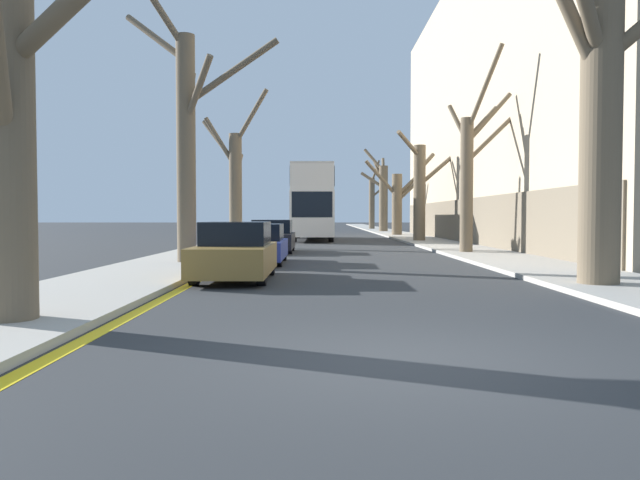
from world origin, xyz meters
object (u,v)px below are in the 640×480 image
object	(u,v)px
street_tree_right_5	(374,200)
parked_car_2	(274,237)
street_tree_right_0	(603,118)
street_tree_right_3	(399,201)
street_tree_right_4	(384,194)
parked_car_1	(259,245)
double_decker_bus	(314,200)
street_tree_left_0	(0,127)
parked_car_0	(237,252)
street_tree_left_2	(236,181)
street_tree_right_1	(472,171)
street_tree_right_2	(422,189)
street_tree_left_1	(188,135)

from	to	relation	value
street_tree_right_5	parked_car_2	xyz separation A→B (m)	(-8.11, -45.47, -2.77)
street_tree_right_0	street_tree_right_3	bearing A→B (deg)	89.82
street_tree_right_4	parked_car_1	world-z (taller)	street_tree_right_4
double_decker_bus	parked_car_2	xyz separation A→B (m)	(-1.60, -14.03, -1.98)
street_tree_right_4	street_tree_right_5	bearing A→B (deg)	89.85
street_tree_left_0	parked_car_0	size ratio (longest dim) A/B	1.33
street_tree_right_4	parked_car_2	distance (m)	34.60
double_decker_bus	parked_car_0	bearing A→B (deg)	-93.58
street_tree_right_4	parked_car_0	size ratio (longest dim) A/B	2.00
street_tree_left_2	street_tree_left_0	bearing A→B (deg)	-90.51
double_decker_bus	parked_car_2	bearing A→B (deg)	-96.52
street_tree_right_4	double_decker_bus	xyz separation A→B (m)	(-6.48, -19.48, -1.05)
street_tree_right_0	parked_car_2	distance (m)	16.04
street_tree_right_3	parked_car_0	xyz separation A→B (m)	(-8.07, -33.27, -2.08)
parked_car_1	street_tree_left_2	bearing A→B (deg)	101.64
street_tree_right_3	double_decker_bus	world-z (taller)	street_tree_right_3
street_tree_right_1	street_tree_right_2	bearing A→B (deg)	90.32
double_decker_bus	parked_car_2	world-z (taller)	double_decker_bus
street_tree_left_2	double_decker_bus	size ratio (longest dim) A/B	0.70
street_tree_left_0	parked_car_2	distance (m)	18.44
parked_car_0	street_tree_right_5	bearing A→B (deg)	81.91
street_tree_left_0	street_tree_left_2	world-z (taller)	street_tree_left_2
street_tree_left_0	street_tree_right_0	size ratio (longest dim) A/B	0.76
street_tree_left_0	street_tree_right_1	distance (m)	19.55
street_tree_right_2	street_tree_right_4	size ratio (longest dim) A/B	0.79
double_decker_bus	parked_car_0	xyz separation A→B (m)	(-1.60, -25.65, -1.98)
street_tree_right_5	street_tree_right_3	bearing A→B (deg)	-90.10
street_tree_left_2	street_tree_right_2	bearing A→B (deg)	31.23
street_tree_right_1	parked_car_0	size ratio (longest dim) A/B	1.97
street_tree_right_0	street_tree_right_2	bearing A→B (deg)	89.82
street_tree_right_1	parked_car_2	bearing A→B (deg)	168.46
street_tree_right_0	parked_car_0	bearing A→B (deg)	165.92
street_tree_right_3	parked_car_1	world-z (taller)	street_tree_right_3
street_tree_right_2	parked_car_1	xyz separation A→B (m)	(-8.03, -16.69, -2.55)
street_tree_left_2	street_tree_right_3	world-z (taller)	street_tree_left_2
street_tree_right_0	street_tree_right_2	distance (m)	23.97
street_tree_left_0	double_decker_bus	xyz separation A→B (m)	(3.97, 32.19, -0.13)
street_tree_left_1	parked_car_1	xyz separation A→B (m)	(2.11, 0.85, -3.48)
street_tree_left_2	street_tree_right_3	bearing A→B (deg)	59.65
street_tree_left_1	street_tree_right_2	bearing A→B (deg)	59.97
street_tree_right_3	parked_car_0	size ratio (longest dim) A/B	1.45
street_tree_right_0	parked_car_0	xyz separation A→B (m)	(-7.96, 2.00, -2.93)
street_tree_left_2	double_decker_bus	world-z (taller)	street_tree_left_2
street_tree_right_1	street_tree_left_0	bearing A→B (deg)	-122.37
street_tree_right_3	street_tree_right_1	bearing A→B (deg)	-89.93
street_tree_right_5	parked_car_1	world-z (taller)	street_tree_right_5
street_tree_right_1	double_decker_bus	world-z (taller)	street_tree_right_1
parked_car_0	parked_car_1	bearing A→B (deg)	90.00
street_tree_left_1	street_tree_left_2	bearing A→B (deg)	90.27
street_tree_right_0	street_tree_right_5	xyz separation A→B (m)	(0.16, 59.08, -0.17)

